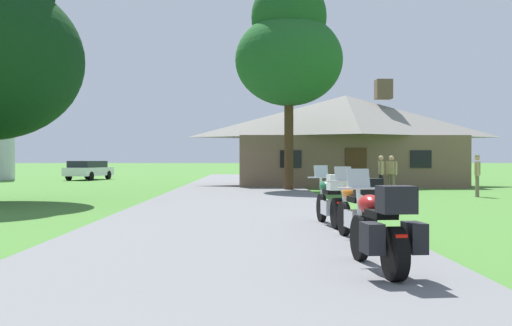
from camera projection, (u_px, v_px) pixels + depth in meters
name	position (u px, v px, depth m)	size (l,w,h in m)	color
ground_plane	(239.00, 202.00, 21.01)	(500.00, 500.00, 0.00)	#42752D
asphalt_driveway	(238.00, 206.00, 19.01)	(6.40, 80.00, 0.06)	slate
motorcycle_red_nearest_to_camera	(382.00, 230.00, 7.53)	(0.84, 2.08, 1.30)	black
motorcycle_orange_second_in_row	(357.00, 210.00, 10.42)	(0.70, 2.08, 1.30)	black
motorcycle_green_farthest_in_row	(331.00, 200.00, 12.93)	(0.69, 2.08, 1.30)	black
stone_lodge	(346.00, 139.00, 34.18)	(12.72, 6.83, 6.04)	brown
bystander_tan_shirt_near_lodge	(391.00, 173.00, 25.85)	(0.43, 0.41, 1.67)	#75664C
bystander_tan_shirt_beside_signpost	(381.00, 173.00, 25.83)	(0.25, 0.55, 1.67)	black
bystander_tan_shirt_by_tree	(477.00, 173.00, 23.97)	(0.32, 0.53, 1.69)	#75664C
tree_by_lodge_front	(289.00, 48.00, 28.84)	(5.16, 5.16, 10.27)	#422D19
parked_white_suv_far_left	(89.00, 169.00, 44.25)	(2.77, 4.89, 1.40)	silver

